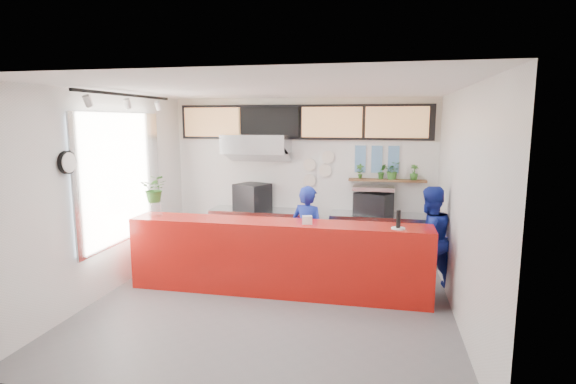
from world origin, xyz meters
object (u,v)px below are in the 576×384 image
Objects in this scene: staff_center at (308,234)px; pepper_mill at (398,219)px; panini_oven at (252,197)px; espresso_machine at (373,203)px; staff_right at (429,239)px; service_counter at (277,257)px.

pepper_mill is at bearing 175.84° from staff_center.
panini_oven is 0.35× the size of staff_center.
panini_oven is at bearing 144.34° from pepper_mill.
staff_right reaches higher than espresso_machine.
panini_oven is at bearing -155.93° from espresso_machine.
service_counter is at bearing 176.75° from pepper_mill.
espresso_machine is 1.62m from staff_center.
staff_right is (3.13, -1.22, -0.34)m from panini_oven.
panini_oven is at bearing -22.21° from staff_center.
panini_oven reaches higher than pepper_mill.
service_counter is 2.33m from espresso_machine.
staff_center is (1.27, -1.23, -0.36)m from panini_oven.
pepper_mill is (-0.49, -0.68, 0.43)m from staff_right.
staff_right is at bearing 14.59° from service_counter.
pepper_mill is at bearing -54.84° from espresso_machine.
service_counter is 18.22× the size of pepper_mill.
pepper_mill is at bearing -11.31° from panini_oven.
staff_center is (-1.00, -1.23, -0.31)m from espresso_machine.
panini_oven is 3.26m from pepper_mill.
service_counter is 2.79× the size of staff_right.
staff_right reaches higher than panini_oven.
pepper_mill is (0.37, -1.90, 0.14)m from espresso_machine.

